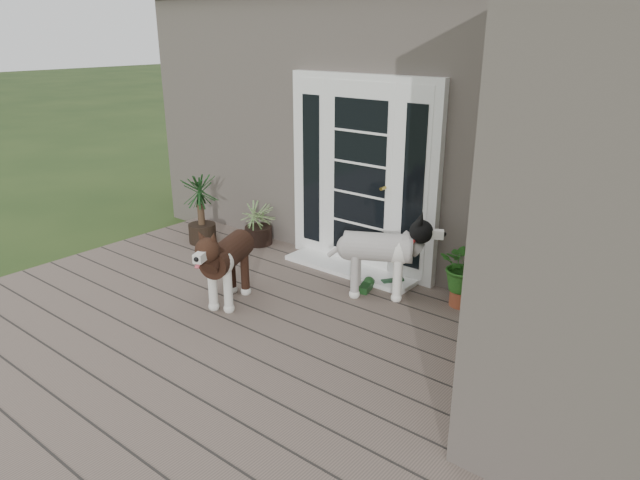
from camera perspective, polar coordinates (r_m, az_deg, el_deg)
The scene contains 14 objects.
deck at distance 5.15m, azimuth -8.76°, elevation -10.97°, with size 6.20×4.60×0.12m, color #6B5B4C.
house_main at distance 7.99m, azimuth 14.03°, elevation 11.16°, with size 7.40×4.00×3.10m, color #665E54.
door_unit at distance 6.40m, azimuth 4.12°, elevation 6.39°, with size 1.90×0.14×2.15m, color white.
door_step at distance 6.57m, azimuth 2.89°, elevation -2.86°, with size 1.60×0.40×0.05m, color white.
brindle_dog at distance 5.77m, azimuth -9.00°, elevation -2.63°, with size 0.39×0.91×0.76m, color #341D13, non-canonical shape.
white_dog at distance 5.86m, azimuth 5.71°, elevation -2.02°, with size 0.40×0.93×0.78m, color white, non-canonical shape.
spider_plant at distance 7.35m, azimuth -6.12°, elevation 1.89°, with size 0.57×0.57×0.61m, color #92A767, non-canonical shape.
yucca at distance 7.47m, azimuth -11.69°, elevation 3.25°, with size 0.66×0.66×0.95m, color black, non-canonical shape.
herb_a at distance 5.83m, azimuth 13.96°, elevation -3.50°, with size 0.49×0.49×0.62m, color #255618.
herb_b at distance 5.73m, azimuth 16.85°, elevation -4.72°, with size 0.35×0.35×0.52m, color #1B5017.
herb_c at distance 5.57m, azimuth 22.14°, elevation -5.97°, with size 0.35×0.35×0.54m, color #174D16.
sapling at distance 4.63m, azimuth 16.91°, elevation -4.15°, with size 0.44×0.44×1.49m, color #265518, non-canonical shape.
clog_left at distance 6.11m, azimuth 4.57°, elevation -4.52°, with size 0.14×0.30×0.09m, color #173A18, non-canonical shape.
clog_right at distance 6.25m, azimuth 7.14°, elevation -4.09°, with size 0.12×0.27×0.08m, color #14331B, non-canonical shape.
Camera 1 is at (3.34, -2.51, 2.69)m, focal length 32.48 mm.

